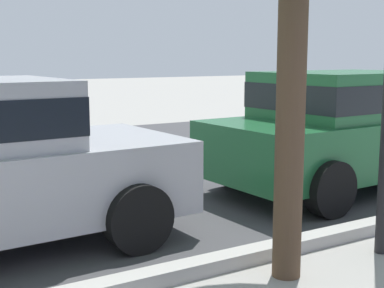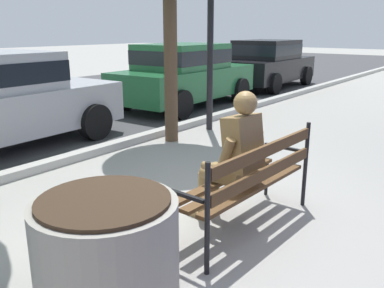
# 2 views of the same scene
# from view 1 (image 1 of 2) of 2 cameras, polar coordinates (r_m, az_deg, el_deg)

# --- Properties ---
(parked_car_green) EXTENTS (4.16, 2.05, 1.56)m
(parked_car_green) POSITION_cam_1_polar(r_m,az_deg,el_deg) (7.68, 15.90, 1.81)
(parked_car_green) COLOR #236638
(parked_car_green) RESTS_ON ground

